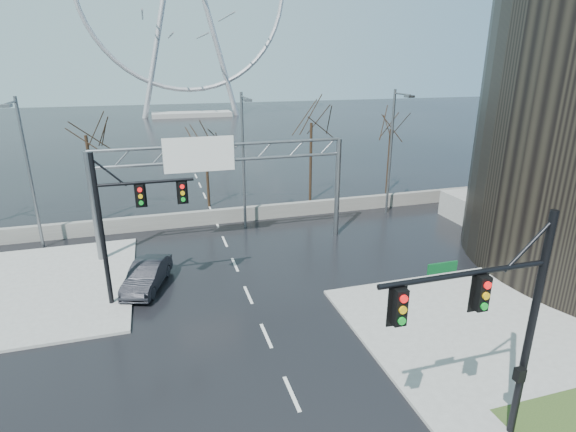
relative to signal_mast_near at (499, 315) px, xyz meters
name	(u,v)px	position (x,y,z in m)	size (l,w,h in m)	color
ground	(292,394)	(-5.14, 4.04, -4.87)	(260.00, 260.00, 0.00)	black
sidewalk_right_ext	(478,323)	(4.86, 6.04, -4.80)	(12.00, 10.00, 0.15)	gray
sidewalk_far	(39,288)	(-16.14, 16.04, -4.80)	(10.00, 12.00, 0.15)	gray
barrier_wall	(216,216)	(-5.14, 24.04, -4.32)	(52.00, 0.50, 1.10)	slate
signal_mast_near	(499,315)	(0.00, 0.00, 0.00)	(5.52, 0.41, 8.00)	black
signal_mast_far	(124,215)	(-11.01, 13.00, -0.04)	(4.72, 0.41, 8.00)	black
sign_gantry	(218,173)	(-5.52, 19.00, 0.31)	(16.36, 0.40, 7.60)	slate
streetlight_left	(26,163)	(-17.14, 22.20, 1.01)	(0.50, 2.55, 10.00)	slate
streetlight_mid	(244,151)	(-3.14, 22.20, 1.01)	(0.50, 2.55, 10.00)	slate
streetlight_right	(393,143)	(8.86, 22.20, 1.01)	(0.50, 2.55, 10.00)	slate
tree_left	(87,145)	(-14.14, 27.54, 1.10)	(3.75, 3.75, 7.50)	black
tree_center	(206,148)	(-5.14, 28.54, 0.30)	(3.25, 3.25, 6.50)	black
tree_right	(311,132)	(3.86, 27.54, 1.34)	(3.90, 3.90, 7.80)	black
tree_far_right	(390,137)	(11.86, 28.04, 0.54)	(3.40, 3.40, 6.80)	black
car	(147,275)	(-10.33, 14.50, -4.13)	(1.58, 4.52, 1.49)	black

